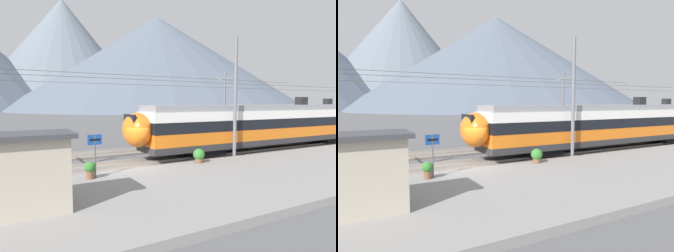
{
  "view_description": "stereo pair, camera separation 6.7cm",
  "coord_description": "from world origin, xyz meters",
  "views": [
    {
      "loc": [
        -6.29,
        -15.79,
        4.0
      ],
      "look_at": [
        4.11,
        3.04,
        2.3
      ],
      "focal_mm": 31.07,
      "sensor_mm": 36.0,
      "label": 1
    },
    {
      "loc": [
        -6.23,
        -15.82,
        4.0
      ],
      "look_at": [
        4.11,
        3.04,
        2.3
      ],
      "focal_mm": 31.07,
      "sensor_mm": 36.0,
      "label": 2
    }
  ],
  "objects": [
    {
      "name": "ground_plane",
      "position": [
        0.0,
        0.0,
        0.0
      ],
      "size": [
        400.0,
        400.0,
        0.0
      ],
      "primitive_type": "plane",
      "color": "#565659"
    },
    {
      "name": "platform_slab",
      "position": [
        0.0,
        -4.9,
        0.17
      ],
      "size": [
        120.0,
        8.54,
        0.34
      ],
      "primitive_type": "cube",
      "color": "gray",
      "rests_on": "ground"
    },
    {
      "name": "track_near",
      "position": [
        0.0,
        1.55,
        0.07
      ],
      "size": [
        120.0,
        3.0,
        0.28
      ],
      "color": "slate",
      "rests_on": "ground"
    },
    {
      "name": "track_far",
      "position": [
        0.0,
        6.43,
        0.07
      ],
      "size": [
        120.0,
        3.0,
        0.28
      ],
      "color": "slate",
      "rests_on": "ground"
    },
    {
      "name": "train_near_platform",
      "position": [
        12.98,
        1.55,
        2.22
      ],
      "size": [
        25.51,
        2.95,
        4.27
      ],
      "color": "#2D2D30",
      "rests_on": "track_near"
    },
    {
      "name": "train_far_track",
      "position": [
        24.78,
        6.43,
        2.22
      ],
      "size": [
        24.48,
        2.99,
        4.27
      ],
      "color": "#2D2D30",
      "rests_on": "track_far"
    },
    {
      "name": "catenary_mast_mid",
      "position": [
        7.53,
        -0.26,
        4.36
      ],
      "size": [
        48.87,
        2.26,
        8.47
      ],
      "color": "slate",
      "rests_on": "ground"
    },
    {
      "name": "catenary_mast_far_side",
      "position": [
        13.99,
        8.28,
        3.88
      ],
      "size": [
        48.87,
        2.33,
        7.34
      ],
      "color": "slate",
      "rests_on": "ground"
    },
    {
      "name": "platform_sign",
      "position": [
        -2.61,
        -1.73,
        1.9
      ],
      "size": [
        0.7,
        0.08,
        2.13
      ],
      "color": "#59595B",
      "rests_on": "platform_slab"
    },
    {
      "name": "passenger_walking",
      "position": [
        -5.81,
        -1.74,
        1.28
      ],
      "size": [
        0.53,
        0.22,
        1.69
      ],
      "color": "#383842",
      "rests_on": "platform_slab"
    },
    {
      "name": "handbag_beside_passenger",
      "position": [
        -5.08,
        -1.45,
        0.47
      ],
      "size": [
        0.32,
        0.18,
        0.39
      ],
      "color": "#472D1E",
      "rests_on": "platform_slab"
    },
    {
      "name": "potted_plant_platform_edge",
      "position": [
        3.9,
        -1.28,
        0.82
      ],
      "size": [
        0.72,
        0.72,
        0.88
      ],
      "color": "brown",
      "rests_on": "platform_slab"
    },
    {
      "name": "potted_plant_by_shelter",
      "position": [
        -2.9,
        -1.84,
        0.82
      ],
      "size": [
        0.55,
        0.55,
        0.84
      ],
      "color": "brown",
      "rests_on": "platform_slab"
    },
    {
      "name": "mountain_central_peak",
      "position": [
        29.71,
        203.84,
        38.46
      ],
      "size": [
        122.38,
        122.38,
        76.91
      ],
      "primitive_type": "cone",
      "color": "slate",
      "rests_on": "ground"
    },
    {
      "name": "mountain_right_ridge",
      "position": [
        76.24,
        146.82,
        28.24
      ],
      "size": [
        174.15,
        174.15,
        56.48
      ],
      "primitive_type": "cone",
      "color": "#515B6B",
      "rests_on": "ground"
    }
  ]
}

